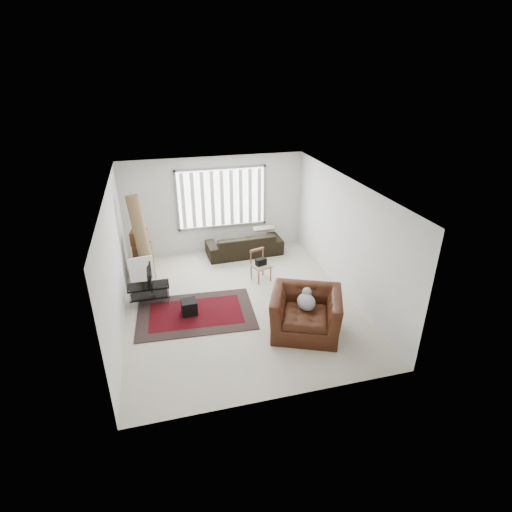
# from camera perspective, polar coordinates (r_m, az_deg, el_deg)

# --- Properties ---
(room) EXTENTS (6.00, 6.02, 2.71)m
(room) POSITION_cam_1_polar(r_m,az_deg,el_deg) (8.83, -3.17, 4.88)
(room) COLOR beige
(room) RESTS_ON ground
(persian_rug) EXTENTS (2.60, 1.82, 0.02)m
(persian_rug) POSITION_cam_1_polar(r_m,az_deg,el_deg) (8.86, -8.58, -8.08)
(persian_rug) COLOR black
(persian_rug) RESTS_ON ground
(tv_stand) EXTENTS (0.90, 0.41, 0.45)m
(tv_stand) POSITION_cam_1_polar(r_m,az_deg,el_deg) (9.29, -15.05, -4.72)
(tv_stand) COLOR black
(tv_stand) RESTS_ON ground
(tv) EXTENTS (0.09, 0.73, 0.42)m
(tv) POSITION_cam_1_polar(r_m,az_deg,el_deg) (9.13, -15.28, -2.91)
(tv) COLOR black
(tv) RESTS_ON tv_stand
(subwoofer) EXTENTS (0.34, 0.34, 0.32)m
(subwoofer) POSITION_cam_1_polar(r_m,az_deg,el_deg) (8.77, -9.52, -7.21)
(subwoofer) COLOR black
(subwoofer) RESTS_ON persian_rug
(moving_boxes) EXTENTS (0.53, 0.50, 1.15)m
(moving_boxes) POSITION_cam_1_polar(r_m,az_deg,el_deg) (10.58, -15.96, 0.33)
(moving_boxes) COLOR brown
(moving_boxes) RESTS_ON ground
(white_flatpack) EXTENTS (0.61, 0.28, 0.75)m
(white_flatpack) POSITION_cam_1_polar(r_m,az_deg,el_deg) (10.00, -16.01, -2.23)
(white_flatpack) COLOR silver
(white_flatpack) RESTS_ON ground
(rolled_rug) EXTENTS (0.62, 0.77, 2.14)m
(rolled_rug) POSITION_cam_1_polar(r_m,az_deg,el_deg) (10.10, -16.07, 2.42)
(rolled_rug) COLOR brown
(rolled_rug) RESTS_ON ground
(sofa) EXTENTS (2.14, 1.00, 0.81)m
(sofa) POSITION_cam_1_polar(r_m,az_deg,el_deg) (11.23, -1.68, 2.14)
(sofa) COLOR black
(sofa) RESTS_ON ground
(side_chair) EXTENTS (0.53, 0.53, 0.78)m
(side_chair) POSITION_cam_1_polar(r_m,az_deg,el_deg) (9.88, 0.64, -1.13)
(side_chair) COLOR #977C63
(side_chair) RESTS_ON ground
(armchair) EXTENTS (1.72, 1.63, 1.01)m
(armchair) POSITION_cam_1_polar(r_m,az_deg,el_deg) (8.02, 7.12, -7.66)
(armchair) COLOR #3C190C
(armchair) RESTS_ON ground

